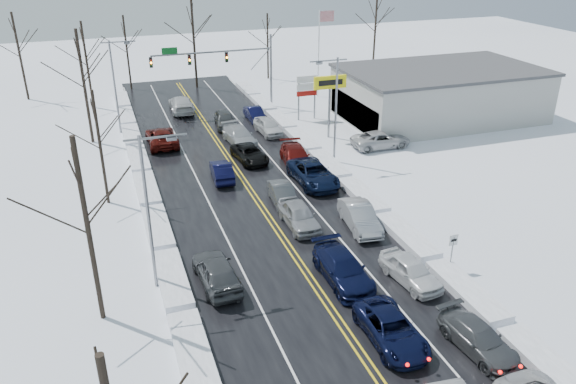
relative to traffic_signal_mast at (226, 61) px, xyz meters
name	(u,v)px	position (x,y,z in m)	size (l,w,h in m)	color
ground	(277,229)	(-3.45, -27.99, -5.48)	(160.00, 160.00, 0.00)	white
road_surface	(268,216)	(-3.45, -25.99, -5.47)	(14.00, 84.00, 0.01)	black
snow_bank_left	(159,234)	(-11.05, -25.99, -5.48)	(1.56, 72.00, 0.51)	white
snow_bank_right	(365,201)	(4.15, -25.99, -5.48)	(1.56, 72.00, 0.51)	white
traffic_signal_mast	(226,61)	(0.00, 0.00, 0.00)	(13.28, 0.39, 8.00)	slate
tires_plus_sign	(330,87)	(7.05, -12.00, -0.49)	(3.20, 0.34, 6.00)	slate
used_vehicles_sign	(307,88)	(7.05, -5.99, -2.16)	(2.20, 0.22, 4.65)	slate
speed_limit_sign	(453,245)	(4.75, -35.99, -3.84)	(0.55, 0.09, 2.35)	slate
flagpole	(320,46)	(11.72, 2.01, 0.45)	(1.87, 1.20, 10.00)	silver
dealership_building	(439,93)	(20.53, -9.99, -2.82)	(20.40, 12.40, 5.30)	#A4A49F
streetlight_ne	(334,102)	(4.85, -17.99, -0.17)	(3.20, 0.25, 9.00)	slate
streetlight_sw	(151,201)	(-11.74, -31.99, -0.17)	(3.20, 0.25, 9.00)	slate
streetlight_nw	(116,80)	(-11.74, -3.99, -0.17)	(3.20, 0.25, 9.00)	slate
tree_left_b	(82,197)	(-14.95, -33.99, 1.51)	(4.00, 4.00, 10.00)	#2D231C
tree_left_c	(97,126)	(-13.95, -19.99, 0.46)	(3.40, 3.40, 8.50)	#2D231C
tree_left_d	(81,65)	(-14.65, -5.99, 1.86)	(4.20, 4.20, 10.50)	#2D231C
tree_left_e	(85,48)	(-14.25, 6.01, 1.16)	(3.80, 3.80, 9.50)	#2D231C
tree_far_a	(17,39)	(-21.45, 12.01, 1.51)	(4.00, 4.00, 10.00)	#2D231C
tree_far_b	(125,38)	(-9.45, 13.01, 0.81)	(3.60, 3.60, 9.00)	#2D231C
tree_far_c	(193,25)	(-1.45, 11.01, 2.21)	(4.40, 4.40, 11.00)	#2D231C
tree_far_d	(268,33)	(8.55, 12.51, 0.46)	(3.40, 3.40, 8.50)	#2D231C
tree_far_e	(376,16)	(24.55, 13.01, 1.86)	(4.20, 4.20, 10.50)	#2D231C
queued_car_2	(390,340)	(-1.67, -40.53, -5.48)	(2.30, 4.98, 1.38)	black
queued_car_3	(342,280)	(-1.75, -34.96, -5.48)	(2.20, 5.42, 1.57)	black
queued_car_4	(299,226)	(-1.87, -27.98, -5.48)	(1.89, 4.71, 1.60)	#96989D
queued_car_5	(283,204)	(-1.81, -24.39, -5.48)	(1.52, 4.37, 1.44)	#424447
queued_car_6	(250,161)	(-1.85, -15.49, -5.48)	(2.21, 4.79, 1.33)	black
queued_car_7	(240,144)	(-1.58, -10.95, -5.48)	(2.17, 5.34, 1.55)	#A0A3A8
queued_car_8	(225,127)	(-1.73, -5.65, -5.48)	(1.90, 4.73, 1.61)	#404345
queued_car_11	(476,349)	(1.94, -42.46, -5.48)	(1.87, 4.59, 1.33)	#47494C
queued_car_12	(409,282)	(1.84, -36.36, -5.48)	(1.77, 4.40, 1.50)	silver
queued_car_13	(359,227)	(1.92, -29.55, -5.48)	(1.71, 4.89, 1.61)	#9EA0A6
queued_car_14	(313,183)	(1.64, -21.70, -5.48)	(2.74, 5.94, 1.65)	black
queued_car_15	(296,165)	(1.65, -17.66, -5.48)	(2.19, 5.39, 1.56)	#520D0B
queued_car_16	(268,134)	(1.81, -9.15, -5.48)	(1.85, 4.59, 1.56)	silver
queued_car_17	(255,121)	(1.73, -4.74, -5.48)	(1.48, 4.25, 1.40)	black
oncoming_car_0	(222,179)	(-5.03, -18.55, -5.48)	(1.52, 4.37, 1.44)	black
oncoming_car_1	(162,145)	(-8.52, -8.94, -5.48)	(2.61, 5.66, 1.57)	#480D09
oncoming_car_2	(182,112)	(-5.06, 1.10, -5.48)	(2.39, 5.89, 1.71)	silver
oncoming_car_3	(217,284)	(-8.65, -32.96, -5.48)	(2.01, 4.99, 1.70)	#414346
parked_car_0	(380,147)	(10.50, -16.21, -5.48)	(2.55, 5.52, 1.53)	#BBBBBD
parked_car_1	(392,132)	(13.65, -12.68, -5.48)	(1.92, 4.71, 1.37)	#3C3F41
parked_car_2	(346,115)	(11.68, -5.98, -5.48)	(1.98, 4.93, 1.68)	black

